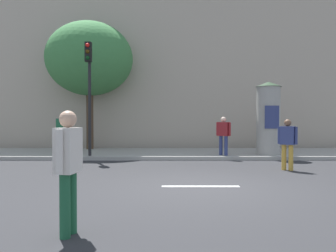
# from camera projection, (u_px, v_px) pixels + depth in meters

# --- Properties ---
(ground_plane) EXTENTS (80.00, 80.00, 0.00)m
(ground_plane) POSITION_uv_depth(u_px,v_px,m) (201.00, 186.00, 7.81)
(ground_plane) COLOR #2B2B2D
(sidewalk_curb) EXTENTS (36.00, 4.00, 0.15)m
(sidewalk_curb) POSITION_uv_depth(u_px,v_px,m) (185.00, 153.00, 14.80)
(sidewalk_curb) COLOR #9E9B93
(sidewalk_curb) RESTS_ON ground_plane
(lane_markings) EXTENTS (25.80, 0.16, 0.01)m
(lane_markings) POSITION_uv_depth(u_px,v_px,m) (201.00, 186.00, 7.81)
(lane_markings) COLOR silver
(lane_markings) RESTS_ON ground_plane
(building_backdrop) EXTENTS (36.00, 5.00, 9.46)m
(building_backdrop) POSITION_uv_depth(u_px,v_px,m) (181.00, 66.00, 19.72)
(building_backdrop) COLOR #B7A893
(building_backdrop) RESTS_ON ground_plane
(traffic_light) EXTENTS (0.24, 0.45, 4.38)m
(traffic_light) POSITION_uv_depth(u_px,v_px,m) (89.00, 80.00, 13.00)
(traffic_light) COLOR black
(traffic_light) RESTS_ON sidewalk_curb
(poster_column) EXTENTS (1.03, 1.03, 2.94)m
(poster_column) POSITION_uv_depth(u_px,v_px,m) (269.00, 118.00, 13.64)
(poster_column) COLOR #9E9B93
(poster_column) RESTS_ON sidewalk_curb
(street_tree) EXTENTS (4.14, 4.14, 6.09)m
(street_tree) POSITION_uv_depth(u_px,v_px,m) (90.00, 59.00, 16.18)
(street_tree) COLOR #4C3826
(street_tree) RESTS_ON sidewalk_curb
(pedestrian_with_bag) EXTENTS (0.30, 0.58, 1.67)m
(pedestrian_with_bag) POSITION_uv_depth(u_px,v_px,m) (68.00, 163.00, 4.47)
(pedestrian_with_bag) COLOR #1E5938
(pedestrian_with_bag) RESTS_ON ground_plane
(pedestrian_with_backpack) EXTENTS (0.51, 0.43, 1.56)m
(pedestrian_with_backpack) POSITION_uv_depth(u_px,v_px,m) (288.00, 141.00, 10.31)
(pedestrian_with_backpack) COLOR #B78C33
(pedestrian_with_backpack) RESTS_ON ground_plane
(pedestrian_tallest) EXTENTS (0.61, 0.39, 1.68)m
(pedestrian_tallest) POSITION_uv_depth(u_px,v_px,m) (63.00, 130.00, 13.21)
(pedestrian_tallest) COLOR #4C4C51
(pedestrian_tallest) RESTS_ON sidewalk_curb
(pedestrian_in_red_top) EXTENTS (0.53, 0.53, 1.52)m
(pedestrian_in_red_top) POSITION_uv_depth(u_px,v_px,m) (224.00, 132.00, 13.31)
(pedestrian_in_red_top) COLOR navy
(pedestrian_in_red_top) RESTS_ON sidewalk_curb
(pedestrian_in_dark_shirt) EXTENTS (0.24, 0.67, 1.73)m
(pedestrian_in_dark_shirt) POSITION_uv_depth(u_px,v_px,m) (275.00, 128.00, 16.16)
(pedestrian_in_dark_shirt) COLOR #1E5938
(pedestrian_in_dark_shirt) RESTS_ON sidewalk_curb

